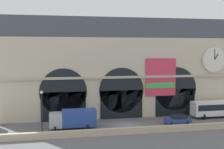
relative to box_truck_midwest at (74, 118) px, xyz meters
name	(u,v)px	position (x,y,z in m)	size (l,w,h in m)	color
ground_plane	(128,125)	(9.21, 0.42, -1.70)	(200.00, 200.00, 0.00)	slate
quay_parapet_wall	(136,130)	(9.21, -4.58, -1.19)	(90.00, 0.70, 1.02)	#BCAD8C
station_building	(119,69)	(9.25, 8.10, 7.47)	(44.86, 5.76, 18.84)	beige
box_truck_midwest	(74,118)	(0.00, 0.00, 0.00)	(7.50, 2.91, 3.12)	#ADB2B7
car_mideast	(178,119)	(17.89, -0.42, -0.90)	(4.40, 2.22, 1.55)	#28479E
bus_east	(220,108)	(27.78, 2.75, 0.08)	(11.00, 3.25, 3.10)	white
street_lamp_quayside	(42,108)	(-4.77, -3.78, 2.71)	(0.44, 0.44, 6.90)	black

